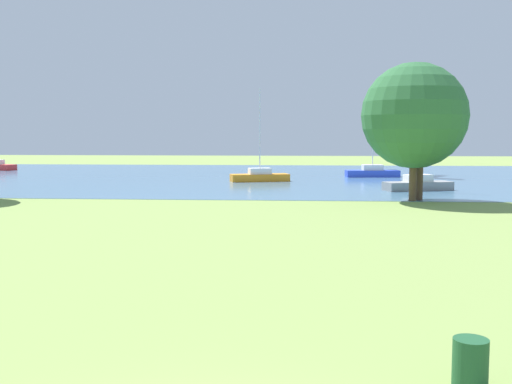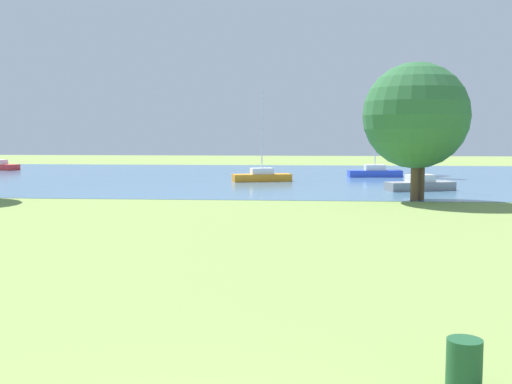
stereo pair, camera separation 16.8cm
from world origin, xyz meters
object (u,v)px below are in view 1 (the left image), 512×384
sailboat_orange (260,176)px  sailboat_blue (372,172)px  tree_mid_shore (421,115)px  tree_west_far (414,116)px  litter_bin (470,364)px  sailboat_gray (418,184)px

sailboat_orange → sailboat_blue: (9.88, 6.01, 0.00)m
tree_mid_shore → tree_west_far: bearing=-130.9°
litter_bin → sailboat_blue: sailboat_blue is taller
litter_bin → sailboat_gray: 34.67m
sailboat_blue → tree_west_far: bearing=-89.7°
sailboat_orange → sailboat_blue: size_ratio=0.99×
litter_bin → sailboat_orange: (-6.10, 41.46, 0.07)m
tree_west_far → sailboat_orange: bearing=125.4°
sailboat_gray → tree_west_far: bearing=-102.9°
sailboat_gray → sailboat_orange: bearing=148.0°
litter_bin → sailboat_gray: (5.45, 34.24, 0.07)m
sailboat_orange → tree_mid_shore: 17.70m
tree_mid_shore → litter_bin: bearing=-98.9°
sailboat_blue → tree_mid_shore: (0.57, -19.52, 4.62)m
sailboat_blue → tree_west_far: (0.10, -20.07, 4.54)m
sailboat_blue → tree_west_far: tree_west_far is taller
litter_bin → sailboat_blue: (3.78, 47.47, 0.07)m
sailboat_gray → tree_west_far: tree_west_far is taller
litter_bin → tree_mid_shore: tree_mid_shore is taller
sailboat_blue → tree_mid_shore: sailboat_blue is taller
tree_mid_shore → sailboat_gray: bearing=80.2°
litter_bin → tree_mid_shore: (4.35, 27.94, 4.69)m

